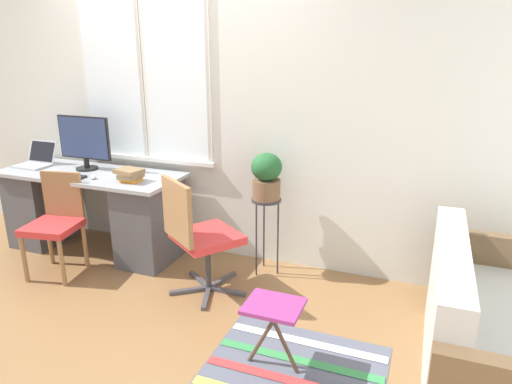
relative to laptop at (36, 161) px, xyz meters
name	(u,v)px	position (x,y,z in m)	size (l,w,h in m)	color
ground_plane	(143,278)	(1.35, -0.34, -0.79)	(14.00, 14.00, 0.00)	olive
wall_back_with_window	(178,101)	(1.34, 0.38, 0.56)	(9.00, 0.12, 2.70)	silver
desk	(94,210)	(0.63, -0.02, -0.40)	(1.68, 0.64, 0.75)	#9EA3A8
laptop	(36,161)	(0.00, 0.00, 0.00)	(0.30, 0.30, 0.22)	#B7B7BC
monitor	(84,141)	(0.54, 0.07, 0.21)	(0.54, 0.20, 0.48)	black
keyboard	(65,176)	(0.53, -0.21, -0.04)	(0.39, 0.11, 0.02)	black
mouse	(94,178)	(0.82, -0.18, -0.03)	(0.03, 0.06, 0.03)	silver
book_stack	(130,175)	(1.15, -0.12, 0.01)	(0.24, 0.20, 0.10)	orange
desk_chair_wooden	(56,221)	(0.64, -0.47, -0.34)	(0.45, 0.46, 0.83)	olive
office_chair_swivel	(198,234)	(1.90, -0.38, -0.31)	(0.63, 0.63, 0.92)	#47474C
couch_loveseat	(488,339)	(3.84, -0.70, -0.51)	(0.70, 1.48, 0.81)	beige
plant_stand	(266,209)	(2.25, 0.13, -0.23)	(0.24, 0.24, 0.65)	#333338
potted_plant	(266,175)	(2.25, 0.13, 0.05)	(0.25, 0.25, 0.37)	brown
floor_rug_striped	(294,370)	(2.83, -0.98, -0.79)	(1.03, 0.84, 0.01)	#565B6B
folding_stool	(274,312)	(2.70, -0.99, -0.43)	(0.33, 0.27, 0.43)	#93337A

